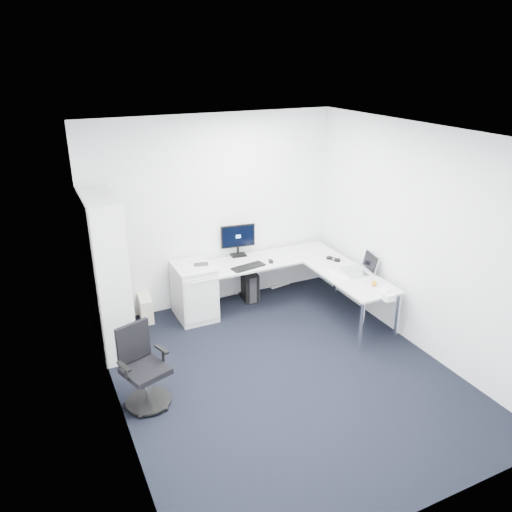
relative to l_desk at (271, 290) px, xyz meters
name	(u,v)px	position (x,y,z in m)	size (l,w,h in m)	color
ground	(283,374)	(-0.55, -1.40, -0.34)	(4.20, 4.20, 0.00)	black
ceiling	(289,135)	(-0.55, -1.40, 2.36)	(4.20, 4.20, 0.00)	white
wall_back	(214,212)	(-0.55, 0.70, 1.01)	(3.60, 0.02, 2.70)	white
wall_front	(431,374)	(-0.55, -3.50, 1.01)	(3.60, 0.02, 2.70)	white
wall_left	(111,300)	(-2.35, -1.40, 1.01)	(0.02, 4.20, 2.70)	white
wall_right	(419,240)	(1.25, -1.40, 1.01)	(0.02, 4.20, 2.70)	white
l_desk	(271,290)	(0.00, 0.00, 0.00)	(2.31, 1.30, 0.68)	silver
drawer_pedestal	(194,291)	(-1.02, 0.33, 0.05)	(0.50, 0.63, 0.77)	silver
bookshelf	(107,274)	(-2.17, 0.05, 0.64)	(0.38, 0.98, 1.95)	silver
task_chair	(145,369)	(-2.08, -1.26, 0.10)	(0.49, 0.49, 0.88)	black
black_pc_tower	(248,284)	(-0.11, 0.53, -0.12)	(0.20, 0.45, 0.44)	black
beige_pc_tower	(146,308)	(-1.66, 0.53, -0.17)	(0.16, 0.36, 0.34)	beige
power_strip	(280,285)	(0.52, 0.69, -0.32)	(0.35, 0.06, 0.04)	white
monitor	(238,240)	(-0.23, 0.60, 0.58)	(0.50, 0.16, 0.48)	black
black_keyboard	(248,267)	(-0.28, 0.15, 0.35)	(0.47, 0.17, 0.02)	black
mouse	(271,261)	(0.08, 0.18, 0.35)	(0.06, 0.09, 0.03)	black
desk_phone	(201,266)	(-0.90, 0.33, 0.40)	(0.19, 0.19, 0.13)	#2A2A2C
laptop	(355,263)	(0.94, -0.62, 0.47)	(0.38, 0.37, 0.27)	#BABEC1
white_keyboard	(338,275)	(0.67, -0.62, 0.34)	(0.11, 0.38, 0.01)	white
headphones	(333,258)	(0.93, -0.13, 0.36)	(0.13, 0.20, 0.05)	black
orange_fruit	(374,283)	(0.92, -1.07, 0.37)	(0.07, 0.07, 0.07)	orange
tissue_box	(386,295)	(0.83, -1.40, 0.38)	(0.12, 0.24, 0.08)	white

